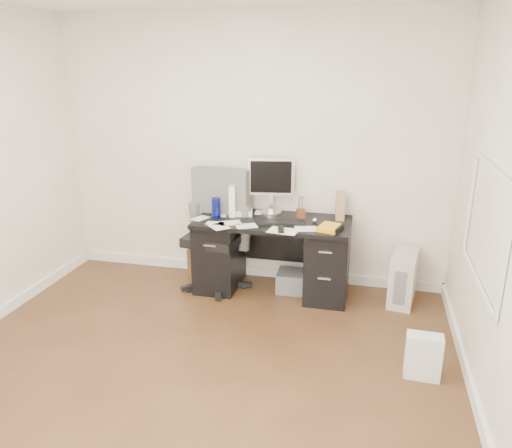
{
  "coord_description": "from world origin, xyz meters",
  "views": [
    {
      "loc": [
        1.2,
        -2.89,
        2.21
      ],
      "look_at": [
        0.24,
        1.2,
        0.85
      ],
      "focal_mm": 35.0,
      "sensor_mm": 36.0,
      "label": 1
    }
  ],
  "objects_px": {
    "office_chair": "(214,232)",
    "wicker_basket": "(210,263)",
    "desk": "(272,254)",
    "pc_tower": "(403,277)",
    "keyboard": "(282,222)",
    "lcd_monitor": "(271,186)"
  },
  "relations": [
    {
      "from": "desk",
      "to": "pc_tower",
      "type": "distance_m",
      "value": 1.28
    },
    {
      "from": "keyboard",
      "to": "wicker_basket",
      "type": "distance_m",
      "value": 0.99
    },
    {
      "from": "keyboard",
      "to": "office_chair",
      "type": "bearing_deg",
      "value": 166.97
    },
    {
      "from": "lcd_monitor",
      "to": "wicker_basket",
      "type": "distance_m",
      "value": 1.06
    },
    {
      "from": "desk",
      "to": "office_chair",
      "type": "bearing_deg",
      "value": -175.97
    },
    {
      "from": "office_chair",
      "to": "keyboard",
      "type": "bearing_deg",
      "value": 2.85
    },
    {
      "from": "pc_tower",
      "to": "wicker_basket",
      "type": "bearing_deg",
      "value": -172.6
    },
    {
      "from": "office_chair",
      "to": "pc_tower",
      "type": "xyz_separation_m",
      "value": [
        1.86,
        0.09,
        -0.35
      ]
    },
    {
      "from": "office_chair",
      "to": "wicker_basket",
      "type": "distance_m",
      "value": 0.44
    },
    {
      "from": "office_chair",
      "to": "lcd_monitor",
      "type": "bearing_deg",
      "value": 32.43
    },
    {
      "from": "keyboard",
      "to": "office_chair",
      "type": "height_order",
      "value": "office_chair"
    },
    {
      "from": "lcd_monitor",
      "to": "wicker_basket",
      "type": "bearing_deg",
      "value": -179.29
    },
    {
      "from": "keyboard",
      "to": "wicker_basket",
      "type": "xyz_separation_m",
      "value": [
        -0.8,
        0.19,
        -0.56
      ]
    },
    {
      "from": "desk",
      "to": "pc_tower",
      "type": "xyz_separation_m",
      "value": [
        1.27,
        0.05,
        -0.15
      ]
    },
    {
      "from": "lcd_monitor",
      "to": "keyboard",
      "type": "bearing_deg",
      "value": -69.65
    },
    {
      "from": "desk",
      "to": "wicker_basket",
      "type": "distance_m",
      "value": 0.73
    },
    {
      "from": "wicker_basket",
      "to": "desk",
      "type": "bearing_deg",
      "value": -8.3
    },
    {
      "from": "lcd_monitor",
      "to": "keyboard",
      "type": "xyz_separation_m",
      "value": [
        0.17,
        -0.3,
        -0.28
      ]
    },
    {
      "from": "wicker_basket",
      "to": "keyboard",
      "type": "bearing_deg",
      "value": -13.23
    },
    {
      "from": "desk",
      "to": "wicker_basket",
      "type": "bearing_deg",
      "value": 171.7
    },
    {
      "from": "keyboard",
      "to": "pc_tower",
      "type": "height_order",
      "value": "keyboard"
    },
    {
      "from": "lcd_monitor",
      "to": "pc_tower",
      "type": "bearing_deg",
      "value": -16.26
    }
  ]
}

